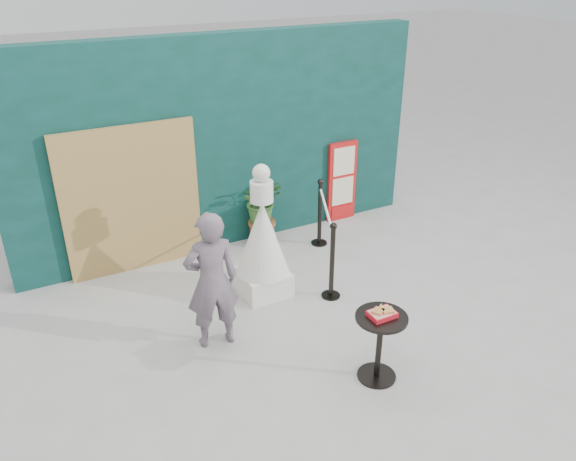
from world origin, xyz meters
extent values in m
plane|color=#ADAAA5|center=(0.00, 0.00, 0.00)|extent=(60.00, 60.00, 0.00)
cube|color=#0B3229|center=(0.00, 3.15, 1.50)|extent=(6.00, 0.30, 3.00)
cube|color=tan|center=(-1.40, 2.94, 1.00)|extent=(1.80, 0.08, 2.00)
imported|color=slate|center=(-1.09, 0.88, 0.80)|extent=(0.62, 0.45, 1.60)
cube|color=red|center=(1.90, 2.96, 0.65)|extent=(0.50, 0.06, 1.30)
cube|color=beige|center=(1.90, 2.92, 1.00)|extent=(0.38, 0.02, 0.45)
cube|color=beige|center=(1.90, 2.92, 0.50)|extent=(0.38, 0.02, 0.45)
cube|color=red|center=(1.90, 2.92, 0.15)|extent=(0.38, 0.02, 0.18)
cube|color=white|center=(-0.17, 1.55, 0.16)|extent=(0.58, 0.58, 0.32)
cone|color=silver|center=(-0.17, 1.55, 0.79)|extent=(0.68, 0.68, 0.95)
cylinder|color=silver|center=(-0.17, 1.55, 1.40)|extent=(0.28, 0.28, 0.25)
sphere|color=white|center=(-0.17, 1.55, 1.63)|extent=(0.21, 0.21, 0.21)
cylinder|color=black|center=(0.17, -0.44, 0.01)|extent=(0.40, 0.40, 0.02)
cylinder|color=black|center=(0.17, -0.44, 0.36)|extent=(0.06, 0.06, 0.72)
cylinder|color=black|center=(0.17, -0.44, 0.73)|extent=(0.52, 0.52, 0.03)
cube|color=red|center=(0.17, -0.44, 0.78)|extent=(0.26, 0.19, 0.05)
cube|color=red|center=(0.17, -0.44, 0.80)|extent=(0.24, 0.17, 0.00)
cube|color=tan|center=(0.13, -0.43, 0.82)|extent=(0.15, 0.14, 0.02)
cube|color=#E4A853|center=(0.22, -0.46, 0.82)|extent=(0.13, 0.13, 0.02)
cone|color=#FEE543|center=(0.19, -0.39, 0.83)|extent=(0.06, 0.06, 0.06)
cylinder|color=brown|center=(0.41, 2.79, 0.15)|extent=(0.37, 0.37, 0.30)
cylinder|color=brown|center=(0.41, 2.79, 0.33)|extent=(0.41, 0.41, 0.05)
imported|color=#36632A|center=(0.41, 2.79, 0.69)|extent=(0.60, 0.52, 0.67)
cylinder|color=black|center=(0.54, 1.06, 0.01)|extent=(0.24, 0.24, 0.02)
cylinder|color=black|center=(0.54, 1.06, 0.48)|extent=(0.06, 0.06, 0.96)
sphere|color=black|center=(0.54, 1.06, 0.99)|extent=(0.09, 0.09, 0.09)
cylinder|color=black|center=(1.14, 2.36, 0.01)|extent=(0.24, 0.24, 0.02)
cylinder|color=black|center=(1.14, 2.36, 0.48)|extent=(0.06, 0.06, 0.96)
sphere|color=black|center=(1.14, 2.36, 0.99)|extent=(0.09, 0.09, 0.09)
cylinder|color=white|center=(0.84, 1.71, 0.88)|extent=(0.63, 1.31, 0.03)
camera|label=1|loc=(-2.75, -3.99, 3.94)|focal=35.00mm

